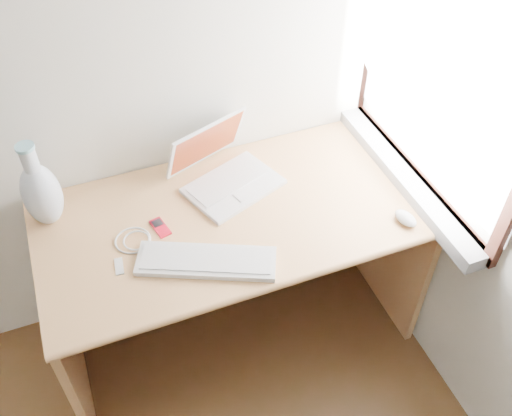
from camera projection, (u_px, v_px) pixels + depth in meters
name	position (u px, v px, depth m)	size (l,w,h in m)	color
window	(437.00, 68.00, 1.91)	(0.11, 0.99, 1.10)	white
desk	(227.00, 236.00, 2.35)	(1.46, 0.73, 0.77)	tan
laptop	(229.00, 170.00, 2.22)	(0.41, 0.40, 0.24)	white
external_keyboard	(206.00, 261.00, 1.96)	(0.49, 0.33, 0.02)	white
mouse	(406.00, 218.00, 2.09)	(0.06, 0.10, 0.03)	white
ipod	(160.00, 227.00, 2.08)	(0.07, 0.11, 0.01)	#A70B1E
cable_coil	(133.00, 240.00, 2.03)	(0.13, 0.13, 0.01)	white
remote	(119.00, 266.00, 1.95)	(0.03, 0.07, 0.01)	white
vase	(41.00, 192.00, 2.01)	(0.14, 0.14, 0.35)	white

